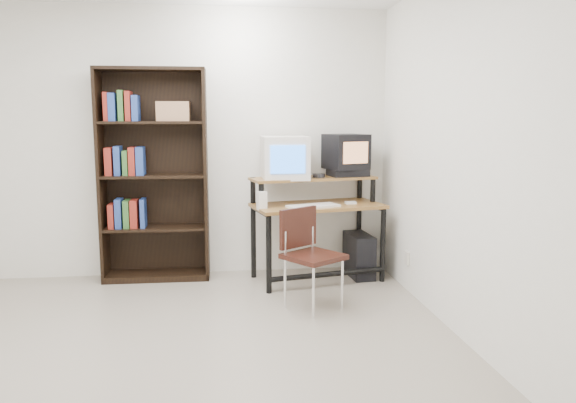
{
  "coord_description": "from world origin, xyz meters",
  "views": [
    {
      "loc": [
        0.3,
        -3.58,
        1.56
      ],
      "look_at": [
        0.9,
        1.1,
        0.84
      ],
      "focal_mm": 35.0,
      "sensor_mm": 36.0,
      "label": 1
    }
  ],
  "objects": [
    {
      "name": "crt_monitor",
      "position": [
        0.95,
        1.69,
        1.17
      ],
      "size": [
        0.43,
        0.44,
        0.4
      ],
      "rotation": [
        0.0,
        0.0,
        0.02
      ],
      "color": "silver",
      "rests_on": "computer_desk"
    },
    {
      "name": "wall_outlet",
      "position": [
        1.99,
        1.15,
        0.3
      ],
      "size": [
        0.02,
        0.08,
        0.12
      ],
      "primitive_type": "cube",
      "color": "beige",
      "rests_on": "right_wall"
    },
    {
      "name": "floor",
      "position": [
        0.0,
        0.0,
        -0.01
      ],
      "size": [
        4.0,
        4.0,
        0.01
      ],
      "primitive_type": "cube",
      "color": "#A19686",
      "rests_on": "ground"
    },
    {
      "name": "crt_tv",
      "position": [
        1.56,
        1.79,
        1.22
      ],
      "size": [
        0.45,
        0.44,
        0.34
      ],
      "rotation": [
        0.0,
        0.0,
        0.31
      ],
      "color": "black",
      "rests_on": "vcr"
    },
    {
      "name": "computer_desk",
      "position": [
        1.25,
        1.62,
        0.69
      ],
      "size": [
        1.3,
        0.83,
        0.98
      ],
      "rotation": [
        0.0,
        0.0,
        0.2
      ],
      "color": "olive",
      "rests_on": "floor"
    },
    {
      "name": "pc_tower",
      "position": [
        1.68,
        1.66,
        0.21
      ],
      "size": [
        0.23,
        0.46,
        0.42
      ],
      "primitive_type": "cube",
      "rotation": [
        0.0,
        0.0,
        0.08
      ],
      "color": "black",
      "rests_on": "floor"
    },
    {
      "name": "vcr",
      "position": [
        1.58,
        1.76,
        1.01
      ],
      "size": [
        0.4,
        0.32,
        0.08
      ],
      "primitive_type": "cube",
      "rotation": [
        0.0,
        0.0,
        0.18
      ],
      "color": "black",
      "rests_on": "computer_desk"
    },
    {
      "name": "bookshelf",
      "position": [
        -0.29,
        1.86,
        1.02
      ],
      "size": [
        1.01,
        0.35,
        2.0
      ],
      "rotation": [
        0.0,
        0.0,
        -0.02
      ],
      "color": "black",
      "rests_on": "floor"
    },
    {
      "name": "right_wall",
      "position": [
        2.0,
        0.0,
        1.3
      ],
      "size": [
        0.01,
        4.0,
        2.6
      ],
      "primitive_type": "cube",
      "color": "white",
      "rests_on": "floor"
    },
    {
      "name": "keyboard",
      "position": [
        1.18,
        1.44,
        0.74
      ],
      "size": [
        0.51,
        0.35,
        0.03
      ],
      "primitive_type": "cube",
      "rotation": [
        0.0,
        0.0,
        0.33
      ],
      "color": "silver",
      "rests_on": "computer_desk"
    },
    {
      "name": "school_chair",
      "position": [
        1.03,
        0.84,
        0.5
      ],
      "size": [
        0.57,
        0.57,
        0.81
      ],
      "rotation": [
        0.0,
        0.0,
        0.61
      ],
      "color": "black",
      "rests_on": "floor"
    },
    {
      "name": "mousepad",
      "position": [
        1.55,
        1.58,
        0.72
      ],
      "size": [
        0.22,
        0.18,
        0.01
      ],
      "primitive_type": "cube",
      "rotation": [
        0.0,
        0.0,
        0.02
      ],
      "color": "black",
      "rests_on": "computer_desk"
    },
    {
      "name": "front_wall",
      "position": [
        0.0,
        -2.0,
        1.3
      ],
      "size": [
        4.0,
        0.01,
        2.6
      ],
      "primitive_type": "cube",
      "color": "white",
      "rests_on": "floor"
    },
    {
      "name": "cd_spindle",
      "position": [
        1.27,
        1.67,
        0.99
      ],
      "size": [
        0.12,
        0.12,
        0.05
      ],
      "primitive_type": "cylinder",
      "rotation": [
        0.0,
        0.0,
        -0.0
      ],
      "color": "#26262B",
      "rests_on": "computer_desk"
    },
    {
      "name": "back_wall",
      "position": [
        0.0,
        2.0,
        1.3
      ],
      "size": [
        4.0,
        0.01,
        2.6
      ],
      "primitive_type": "cube",
      "color": "white",
      "rests_on": "floor"
    },
    {
      "name": "mouse",
      "position": [
        1.56,
        1.58,
        0.74
      ],
      "size": [
        0.1,
        0.07,
        0.03
      ],
      "primitive_type": "cube",
      "rotation": [
        0.0,
        0.0,
        0.09
      ],
      "color": "white",
      "rests_on": "mousepad"
    },
    {
      "name": "desk_speaker",
      "position": [
        0.71,
        1.43,
        0.8
      ],
      "size": [
        0.1,
        0.09,
        0.17
      ],
      "primitive_type": "cube",
      "rotation": [
        0.0,
        0.0,
        0.24
      ],
      "color": "silver",
      "rests_on": "computer_desk"
    }
  ]
}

